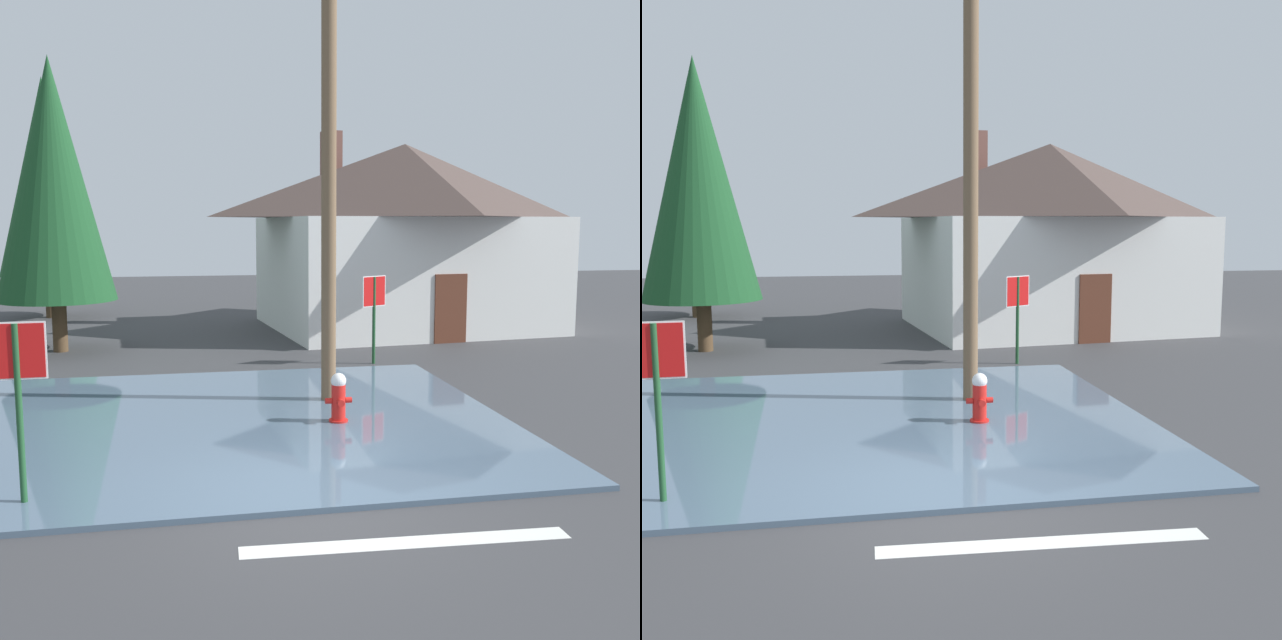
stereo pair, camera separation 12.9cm
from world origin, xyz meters
The scene contains 10 objects.
ground_plane centered at (0.00, 0.00, -0.05)m, with size 80.00×80.00×0.10m, color #38383A.
flood_puddle centered at (-0.90, 3.58, 0.04)m, with size 9.72×8.23×0.08m, color #4C6075.
lane_stop_bar centered at (0.79, -1.47, 0.00)m, with size 3.63×0.30×0.01m, color silver.
stop_sign_near centered at (-3.48, 0.35, 1.62)m, with size 0.69×0.08×2.28m.
fire_hydrant centered at (1.05, 3.13, 0.45)m, with size 0.46×0.39×0.92m.
utility_pole centered at (1.20, 4.69, 4.62)m, with size 1.60×0.28×8.89m.
stop_sign_far centered at (3.09, 8.37, 1.55)m, with size 0.67×0.37×2.17m.
house centered at (5.74, 14.41, 3.12)m, with size 9.88×8.33×6.47m.
pine_tree_tall_left centered at (-4.76, 11.65, 4.56)m, with size 3.10×3.10×7.75m.
pine_tree_short_left centered at (-6.20, 19.21, 5.06)m, with size 3.44×3.44×8.60m.
Camera 1 is at (-1.56, -8.57, 3.42)m, focal length 40.53 mm.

